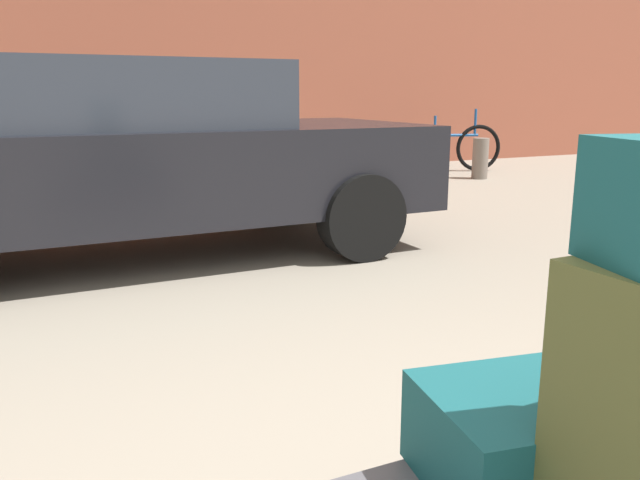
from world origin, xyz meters
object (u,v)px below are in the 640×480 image
object	(u,v)px
parked_car	(129,155)
bollard_kerb_mid	(404,163)
suitcase_teal_front_right	(560,433)
bollard_kerb_far	(480,158)
bicycle_leaning	(447,148)
bollard_kerb_near	(321,167)

from	to	relation	value
parked_car	bollard_kerb_mid	xyz separation A→B (m)	(3.96, 2.45, -0.47)
suitcase_teal_front_right	bollard_kerb_far	xyz separation A→B (m)	(4.94, 6.35, -0.16)
suitcase_teal_front_right	bollard_kerb_mid	bearing A→B (deg)	69.61
bicycle_leaning	bollard_kerb_mid	size ratio (longest dim) A/B	2.96
bicycle_leaning	bollard_kerb_mid	xyz separation A→B (m)	(-1.36, -0.90, -0.08)
bollard_kerb_far	bicycle_leaning	bearing A→B (deg)	85.33
parked_car	bollard_kerb_far	bearing A→B (deg)	25.05
bollard_kerb_near	bollard_kerb_mid	bearing A→B (deg)	0.00
suitcase_teal_front_right	bollard_kerb_far	bearing A→B (deg)	61.68
bicycle_leaning	bollard_kerb_mid	distance (m)	1.63
suitcase_teal_front_right	bicycle_leaning	world-z (taller)	bicycle_leaning
suitcase_teal_front_right	bollard_kerb_near	distance (m)	6.80
parked_car	bollard_kerb_near	size ratio (longest dim) A/B	7.49
bicycle_leaning	bollard_kerb_near	distance (m)	2.75
parked_car	bollard_kerb_far	world-z (taller)	parked_car
suitcase_teal_front_right	parked_car	size ratio (longest dim) A/B	0.14
suitcase_teal_front_right	bollard_kerb_near	xyz separation A→B (m)	(2.42, 6.35, -0.16)
parked_car	suitcase_teal_front_right	bearing A→B (deg)	-85.62
suitcase_teal_front_right	bicycle_leaning	bearing A→B (deg)	64.90
suitcase_teal_front_right	bicycle_leaning	xyz separation A→B (m)	(5.02, 7.26, -0.08)
suitcase_teal_front_right	parked_car	distance (m)	3.93
suitcase_teal_front_right	bollard_kerb_far	size ratio (longest dim) A/B	1.07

